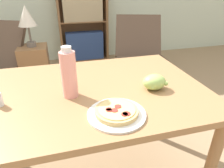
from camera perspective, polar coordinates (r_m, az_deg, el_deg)
ground_plane at (r=1.73m, az=-3.41°, el=-21.80°), size 14.00×14.00×0.00m
dining_table at (r=1.17m, az=-6.95°, el=-5.62°), size 1.32×0.88×0.77m
pizza_on_plate at (r=0.90m, az=1.33°, el=-8.09°), size 0.26×0.26×0.04m
grape_bunch at (r=1.12m, az=12.09°, el=0.52°), size 0.13×0.10×0.08m
drink_bottle at (r=1.01m, az=-12.22°, el=2.82°), size 0.08×0.08×0.26m
lounge_chair_far at (r=2.95m, az=7.44°, el=6.69°), size 0.83×0.92×0.88m
bookshelf at (r=3.67m, az=-8.18°, el=16.37°), size 0.84×0.27×1.39m
side_table at (r=2.74m, az=-20.84°, el=3.87°), size 0.34×0.34×0.61m
table_lamp at (r=2.58m, az=-23.23°, el=16.96°), size 0.21×0.21×0.47m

